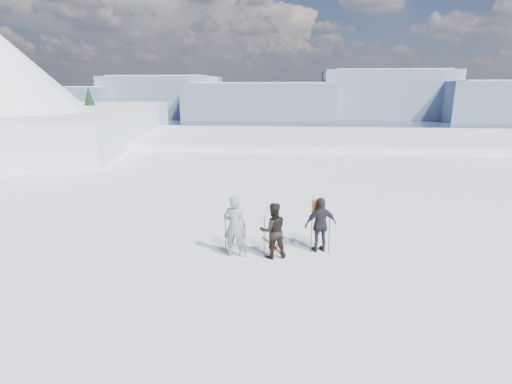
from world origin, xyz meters
TOP-DOWN VIEW (x-y plane):
  - lake_basin at (0.00, 30.00)m, footprint 820.00×820.00m
  - far_mountain_range at (29.60, 454.78)m, footprint 770.00×110.00m
  - near_ridge at (-26.56, 29.34)m, footprint 31.37×35.68m
  - skier_grey at (-2.96, 2.05)m, footprint 0.72×0.49m
  - skier_dark at (-1.79, 2.05)m, footprint 0.99×0.87m
  - skier_pack at (-0.33, 2.65)m, footprint 1.11×0.72m
  - backpack at (-0.41, 2.89)m, footprint 0.42×0.31m
  - ski_poles at (-1.69, 2.17)m, footprint 3.20×0.67m
  - skis_loose at (-1.77, 2.90)m, footprint 0.85×1.68m

SIDE VIEW (x-z plane):
  - far_mountain_range at x=29.60m, z-range -33.69..19.31m
  - lake_basin at x=0.00m, z-range -42.31..29.31m
  - near_ridge at x=-26.56m, z-range -16.29..9.33m
  - skis_loose at x=-1.77m, z-range 0.00..0.03m
  - ski_poles at x=-1.69m, z-range -0.04..1.31m
  - skier_dark at x=-1.79m, z-range 0.00..1.73m
  - skier_pack at x=-0.33m, z-range 0.00..1.76m
  - skier_grey at x=-2.96m, z-range 0.00..1.92m
  - backpack at x=-0.41m, z-range 1.76..2.31m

